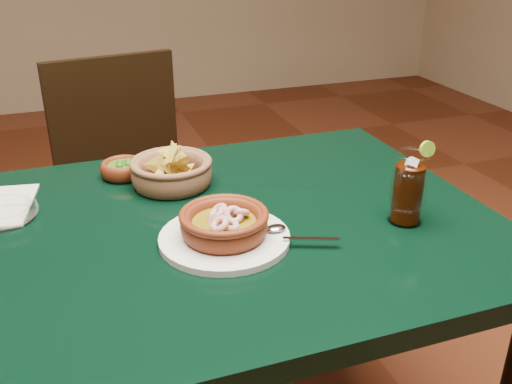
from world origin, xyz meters
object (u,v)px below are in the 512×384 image
object	(u,v)px
shrimp_plate	(224,227)
dining_table	(185,272)
dining_chair	(133,195)
chip_basket	(172,172)
cola_drink	(408,189)

from	to	relation	value
shrimp_plate	dining_table	bearing A→B (deg)	127.95
dining_chair	chip_basket	distance (m)	0.59
cola_drink	dining_table	bearing A→B (deg)	163.66
shrimp_plate	chip_basket	distance (m)	0.27
chip_basket	shrimp_plate	bearing A→B (deg)	-82.35
dining_table	dining_chair	distance (m)	0.72
dining_table	shrimp_plate	bearing A→B (deg)	-52.05
dining_table	cola_drink	world-z (taller)	cola_drink
dining_table	cola_drink	distance (m)	0.46
dining_table	chip_basket	size ratio (longest dim) A/B	5.77
dining_table	cola_drink	xyz separation A→B (m)	(0.41, -0.12, 0.17)
dining_chair	chip_basket	xyz separation A→B (m)	(0.03, -0.51, 0.28)
shrimp_plate	chip_basket	xyz separation A→B (m)	(-0.04, 0.27, 0.00)
dining_chair	shrimp_plate	bearing A→B (deg)	-85.16
dining_table	chip_basket	distance (m)	0.24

